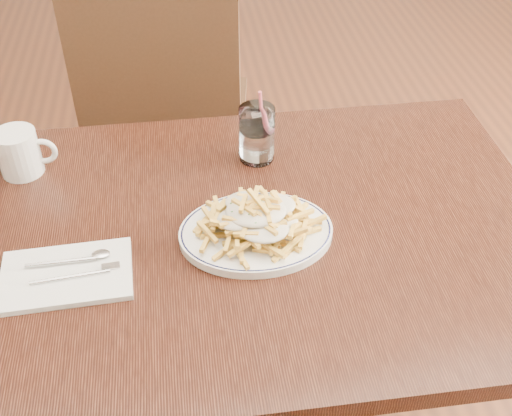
{
  "coord_description": "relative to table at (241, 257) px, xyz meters",
  "views": [
    {
      "loc": [
        -0.09,
        -0.9,
        1.57
      ],
      "look_at": [
        0.03,
        -0.03,
        0.82
      ],
      "focal_mm": 45.0,
      "sensor_mm": 36.0,
      "label": 1
    }
  ],
  "objects": [
    {
      "name": "water_glass",
      "position": [
        0.06,
        0.22,
        0.13
      ],
      "size": [
        0.08,
        0.08,
        0.17
      ],
      "color": "white",
      "rests_on": "table"
    },
    {
      "name": "napkin",
      "position": [
        -0.32,
        -0.09,
        0.08
      ],
      "size": [
        0.23,
        0.16,
        0.01
      ],
      "primitive_type": "cube",
      "rotation": [
        0.0,
        0.0,
        0.04
      ],
      "color": "silver",
      "rests_on": "table"
    },
    {
      "name": "cutlery",
      "position": [
        -0.32,
        -0.08,
        0.09
      ],
      "size": [
        0.17,
        0.07,
        0.01
      ],
      "color": "silver",
      "rests_on": "napkin"
    },
    {
      "name": "fries_plate",
      "position": [
        0.03,
        -0.03,
        0.09
      ],
      "size": [
        0.31,
        0.28,
        0.02
      ],
      "color": "silver",
      "rests_on": "table"
    },
    {
      "name": "coffee_mug",
      "position": [
        -0.43,
        0.24,
        0.13
      ],
      "size": [
        0.12,
        0.09,
        0.1
      ],
      "color": "silver",
      "rests_on": "table"
    },
    {
      "name": "table",
      "position": [
        0.0,
        0.0,
        0.0
      ],
      "size": [
        1.2,
        0.8,
        0.75
      ],
      "color": "black",
      "rests_on": "ground"
    },
    {
      "name": "chair_far",
      "position": [
        -0.13,
        0.77,
        -0.11
      ],
      "size": [
        0.52,
        0.52,
        0.99
      ],
      "color": "#311D10",
      "rests_on": "ground"
    },
    {
      "name": "loaded_fries",
      "position": [
        0.03,
        -0.03,
        0.13
      ],
      "size": [
        0.25,
        0.22,
        0.06
      ],
      "color": "gold",
      "rests_on": "fries_plate"
    }
  ]
}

